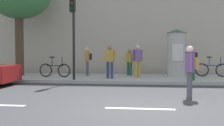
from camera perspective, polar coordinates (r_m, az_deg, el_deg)
The scene contains 14 objects.
ground_plane at distance 6.61m, azimuth 6.32°, elevation -10.29°, with size 80.00×80.00×0.00m, color #38383A.
sidewalk_curb at distance 13.52m, azimuth 6.41°, elevation -3.50°, with size 36.00×4.00×0.15m, color #B2ADA3.
lane_markings at distance 6.61m, azimuth 6.32°, elevation -10.26°, with size 25.80×0.16×0.01m.
building_backdrop at distance 18.65m, azimuth 6.49°, elevation 10.67°, with size 36.00×5.00×8.32m, color #B7A893.
traffic_light at distance 12.19m, azimuth -8.85°, elevation 8.86°, with size 0.24×0.45×3.96m.
poster_column at distance 14.11m, azimuth 14.40°, elevation 2.30°, with size 1.05×1.05×2.58m.
pedestrian_tallest at distance 8.28m, azimuth 17.38°, elevation -0.92°, with size 0.39×0.60×1.66m.
pedestrian_in_light_jacket at distance 14.30m, azimuth -5.55°, elevation 1.03°, with size 0.44×0.66×1.62m.
pedestrian_near_pole at distance 13.21m, azimuth 5.82°, elevation 1.05°, with size 0.53×0.44×1.70m.
pedestrian_with_backpack at distance 14.35m, azimuth 3.98°, elevation 0.61°, with size 0.49×0.45×1.50m.
pedestrian_in_dark_shirt at distance 12.61m, azimuth -0.51°, elevation 0.94°, with size 0.62×0.41×1.67m.
pedestrian_with_bag at distance 12.20m, azimuth 17.63°, elevation 0.34°, with size 0.58×0.46×1.52m.
bicycle_leaning at distance 13.73m, azimuth -12.86°, elevation -1.51°, with size 1.77×0.23×1.09m.
bicycle_upright at distance 14.68m, azimuth 21.78°, elevation -1.38°, with size 1.76×0.27×1.09m.
Camera 1 is at (0.01, -6.45, 1.44)m, focal length 40.28 mm.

